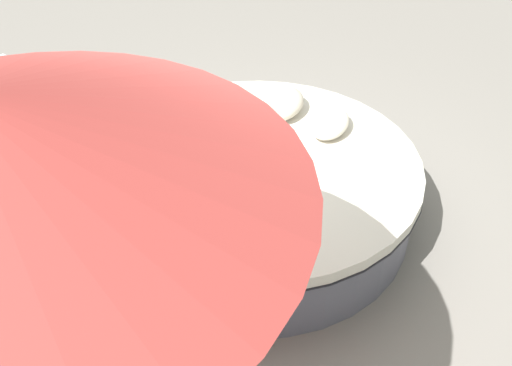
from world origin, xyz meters
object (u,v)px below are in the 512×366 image
at_px(round_bed, 256,188).
at_px(throw_pillow_3, 171,125).
at_px(throw_pillow_1, 280,103).
at_px(throw_pillow_2, 222,102).
at_px(throw_pillow_0, 330,123).

xyz_separation_m(round_bed, throw_pillow_3, (-0.04, -0.79, 0.38)).
distance_m(throw_pillow_1, throw_pillow_3, 0.97).
height_order(throw_pillow_1, throw_pillow_2, throw_pillow_2).
bearing_deg(throw_pillow_0, throw_pillow_2, -84.07).
relative_size(throw_pillow_1, throw_pillow_3, 1.14).
distance_m(throw_pillow_1, throw_pillow_2, 0.50).
bearing_deg(throw_pillow_1, throw_pillow_2, -66.04).
bearing_deg(throw_pillow_1, round_bed, 7.02).
distance_m(round_bed, throw_pillow_3, 0.87).
height_order(throw_pillow_0, throw_pillow_2, throw_pillow_2).
xyz_separation_m(throw_pillow_0, throw_pillow_3, (0.57, -1.18, 0.01)).
relative_size(round_bed, throw_pillow_2, 6.00).
relative_size(throw_pillow_0, throw_pillow_1, 0.89).
height_order(throw_pillow_1, throw_pillow_3, throw_pillow_1).
height_order(throw_pillow_0, throw_pillow_3, throw_pillow_3).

